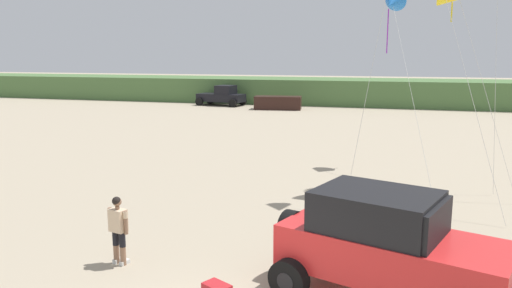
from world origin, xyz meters
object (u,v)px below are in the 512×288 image
at_px(person_watching, 118,227).
at_px(kite_red_delta, 393,3).
at_px(distant_pickup, 222,96).
at_px(jeep, 389,245).
at_px(distant_sedan, 278,103).

distance_m(person_watching, kite_red_delta, 15.36).
bearing_deg(distant_pickup, kite_red_delta, -54.93).
bearing_deg(jeep, person_watching, 179.00).
height_order(jeep, person_watching, jeep).
distance_m(distant_sedan, kite_red_delta, 24.29).
distance_m(jeep, kite_red_delta, 14.24).
bearing_deg(distant_pickup, person_watching, -73.81).
bearing_deg(distant_pickup, jeep, -65.28).
xyz_separation_m(jeep, distant_pickup, (-16.57, 35.99, -0.26)).
height_order(distant_pickup, kite_red_delta, kite_red_delta).
height_order(distant_pickup, distant_sedan, distant_pickup).
bearing_deg(jeep, kite_red_delta, 91.78).
height_order(person_watching, kite_red_delta, kite_red_delta).
relative_size(person_watching, distant_pickup, 0.34).
relative_size(distant_pickup, kite_red_delta, 0.63).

